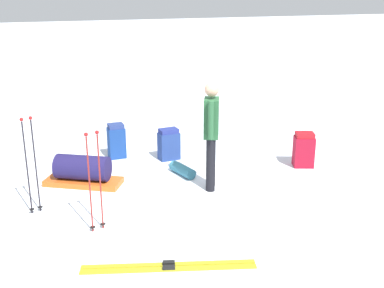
{
  "coord_description": "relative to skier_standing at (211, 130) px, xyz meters",
  "views": [
    {
      "loc": [
        2.44,
        6.66,
        3.04
      ],
      "look_at": [
        0.0,
        0.0,
        0.7
      ],
      "focal_mm": 44.7,
      "sensor_mm": 36.0,
      "label": 1
    }
  ],
  "objects": [
    {
      "name": "ski_poles_planted_far",
      "position": [
        1.91,
        0.77,
        -0.21
      ],
      "size": [
        0.21,
        0.11,
        1.35
      ],
      "color": "maroon",
      "rests_on": "ground_plane"
    },
    {
      "name": "ski_pair_near",
      "position": [
        1.3,
        1.94,
        -0.94
      ],
      "size": [
        1.96,
        0.73,
        0.05
      ],
      "color": "#B0A31E",
      "rests_on": "ground_plane"
    },
    {
      "name": "ski_poles_planted_near",
      "position": [
        2.65,
        -0.05,
        -0.18
      ],
      "size": [
        0.19,
        0.1,
        1.4
      ],
      "color": "black",
      "rests_on": "ground_plane"
    },
    {
      "name": "sleeping_mat_rolled",
      "position": [
        0.24,
        -0.67,
        -0.86
      ],
      "size": [
        0.32,
        0.58,
        0.18
      ],
      "primitive_type": "cylinder",
      "rotation": [
        0.0,
        1.57,
        4.98
      ],
      "color": "teal",
      "rests_on": "ground_plane"
    },
    {
      "name": "backpack_large_dark",
      "position": [
        0.22,
        -1.5,
        -0.67
      ],
      "size": [
        0.39,
        0.27,
        0.58
      ],
      "color": "navy",
      "rests_on": "ground_plane"
    },
    {
      "name": "skier_standing",
      "position": [
        0.0,
        0.0,
        0.0
      ],
      "size": [
        0.34,
        0.53,
        1.7
      ],
      "color": "black",
      "rests_on": "ground_plane"
    },
    {
      "name": "backpack_bright",
      "position": [
        -1.91,
        -0.33,
        -0.65
      ],
      "size": [
        0.42,
        0.38,
        0.62
      ],
      "color": "maroon",
      "rests_on": "ground_plane"
    },
    {
      "name": "ground_plane",
      "position": [
        0.24,
        -0.2,
        -0.95
      ],
      "size": [
        80.0,
        80.0,
        0.0
      ],
      "primitive_type": "plane",
      "color": "white"
    },
    {
      "name": "gear_sled",
      "position": [
        1.87,
        -0.84,
        -0.73
      ],
      "size": [
        1.28,
        1.01,
        0.49
      ],
      "color": "#DF5C1E",
      "rests_on": "ground_plane"
    },
    {
      "name": "backpack_small_spare",
      "position": [
        1.1,
        -1.92,
        -0.64
      ],
      "size": [
        0.31,
        0.26,
        0.65
      ],
      "color": "navy",
      "rests_on": "ground_plane"
    }
  ]
}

